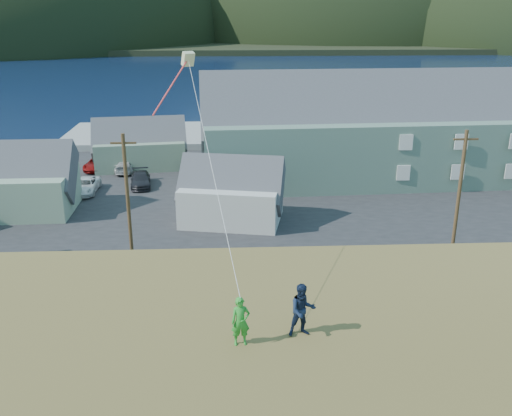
# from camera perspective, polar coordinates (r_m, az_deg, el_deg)

# --- Properties ---
(ground) EXTENTS (900.00, 900.00, 0.00)m
(ground) POSITION_cam_1_polar(r_m,az_deg,el_deg) (37.22, -5.39, -6.53)
(ground) COLOR #0A1638
(ground) RESTS_ON ground
(grass_strip) EXTENTS (110.00, 8.00, 0.10)m
(grass_strip) POSITION_cam_1_polar(r_m,az_deg,el_deg) (35.41, -5.52, -7.88)
(grass_strip) COLOR #4C3D19
(grass_strip) RESTS_ON ground
(waterfront_lot) EXTENTS (72.00, 36.00, 0.12)m
(waterfront_lot) POSITION_cam_1_polar(r_m,az_deg,el_deg) (53.00, -4.66, 1.62)
(waterfront_lot) COLOR #28282B
(waterfront_lot) RESTS_ON ground
(wharf) EXTENTS (26.00, 14.00, 0.90)m
(wharf) POSITION_cam_1_polar(r_m,az_deg,el_deg) (75.51, -8.76, 7.18)
(wharf) COLOR gray
(wharf) RESTS_ON ground
(far_shore) EXTENTS (900.00, 320.00, 2.00)m
(far_shore) POSITION_cam_1_polar(r_m,az_deg,el_deg) (363.74, -3.22, 17.08)
(far_shore) COLOR black
(far_shore) RESTS_ON ground
(far_hills) EXTENTS (760.00, 265.00, 143.00)m
(far_hills) POSITION_cam_1_polar(r_m,az_deg,el_deg) (314.93, 3.51, 16.88)
(far_hills) COLOR black
(far_hills) RESTS_ON ground
(lodge) EXTENTS (37.12, 12.09, 12.89)m
(lodge) POSITION_cam_1_polar(r_m,az_deg,el_deg) (57.38, 13.27, 7.60)
(lodge) COLOR slate
(lodge) RESTS_ON waterfront_lot
(shed_palegreen_near) EXTENTS (10.07, 6.48, 7.23)m
(shed_palegreen_near) POSITION_cam_1_polar(r_m,az_deg,el_deg) (50.83, -23.14, 2.43)
(shed_palegreen_near) COLOR gray
(shed_palegreen_near) RESTS_ON waterfront_lot
(shed_white) EXTENTS (8.95, 6.80, 6.44)m
(shed_white) POSITION_cam_1_polar(r_m,az_deg,el_deg) (44.85, -2.46, 1.56)
(shed_white) COLOR silver
(shed_white) RESTS_ON waterfront_lot
(shed_palegreen_far) EXTENTS (10.31, 6.70, 6.51)m
(shed_palegreen_far) POSITION_cam_1_polar(r_m,az_deg,el_deg) (61.76, -11.54, 6.22)
(shed_palegreen_far) COLOR slate
(shed_palegreen_far) RESTS_ON waterfront_lot
(utility_poles) EXTENTS (37.34, 0.24, 9.55)m
(utility_poles) POSITION_cam_1_polar(r_m,az_deg,el_deg) (37.14, -10.35, 0.92)
(utility_poles) COLOR #47331E
(utility_poles) RESTS_ON waterfront_lot
(parked_cars) EXTENTS (24.65, 13.14, 1.56)m
(parked_cars) POSITION_cam_1_polar(r_m,az_deg,el_deg) (57.94, -14.12, 3.43)
(parked_cars) COLOR #324F7D
(parked_cars) RESTS_ON waterfront_lot
(kite_flyer_green) EXTENTS (0.57, 0.41, 1.46)m
(kite_flyer_green) POSITION_cam_1_polar(r_m,az_deg,el_deg) (16.34, -1.56, -11.27)
(kite_flyer_green) COLOR green
(kite_flyer_green) RESTS_ON hillside
(kite_flyer_navy) EXTENTS (0.87, 0.73, 1.63)m
(kite_flyer_navy) POSITION_cam_1_polar(r_m,az_deg,el_deg) (16.76, 4.67, -10.15)
(kite_flyer_navy) COLOR #16223C
(kite_flyer_navy) RESTS_ON hillside
(kite_rig) EXTENTS (1.55, 5.02, 11.14)m
(kite_rig) POSITION_cam_1_polar(r_m,az_deg,el_deg) (23.26, -7.00, 13.90)
(kite_rig) COLOR beige
(kite_rig) RESTS_ON ground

